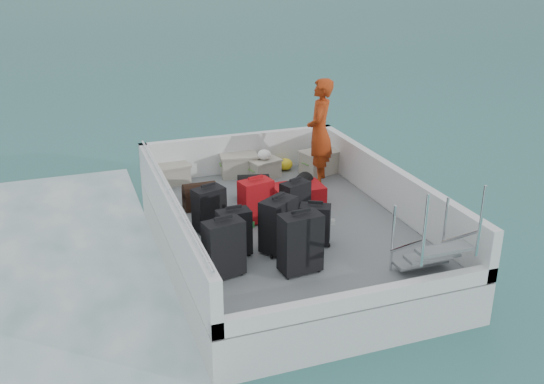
# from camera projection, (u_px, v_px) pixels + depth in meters

# --- Properties ---
(ground) EXTENTS (160.00, 160.00, 0.00)m
(ground) POSITION_uv_depth(u_px,v_px,m) (287.00, 259.00, 9.30)
(ground) COLOR #16504D
(ground) RESTS_ON ground
(ferry_hull) EXTENTS (3.60, 5.00, 0.60)m
(ferry_hull) POSITION_uv_depth(u_px,v_px,m) (287.00, 242.00, 9.18)
(ferry_hull) COLOR silver
(ferry_hull) RESTS_ON ground
(deck) EXTENTS (3.30, 4.70, 0.02)m
(deck) POSITION_uv_depth(u_px,v_px,m) (287.00, 223.00, 9.07)
(deck) COLOR slate
(deck) RESTS_ON ferry_hull
(deck_fittings) EXTENTS (3.60, 5.00, 0.90)m
(deck_fittings) POSITION_uv_depth(u_px,v_px,m) (317.00, 205.00, 8.75)
(deck_fittings) COLOR silver
(deck_fittings) RESTS_ON deck
(suitcase_0) EXTENTS (0.53, 0.36, 0.74)m
(suitcase_0) POSITION_uv_depth(u_px,v_px,m) (224.00, 249.00, 7.46)
(suitcase_0) COLOR black
(suitcase_0) RESTS_ON deck
(suitcase_1) EXTENTS (0.44, 0.27, 0.65)m
(suitcase_1) POSITION_uv_depth(u_px,v_px,m) (234.00, 233.00, 7.98)
(suitcase_1) COLOR black
(suitcase_1) RESTS_ON deck
(suitcase_2) EXTENTS (0.50, 0.39, 0.64)m
(suitcase_2) POSITION_uv_depth(u_px,v_px,m) (209.00, 209.00, 8.74)
(suitcase_2) COLOR black
(suitcase_2) RESTS_ON deck
(suitcase_3) EXTENTS (0.54, 0.35, 0.79)m
(suitcase_3) POSITION_uv_depth(u_px,v_px,m) (300.00, 243.00, 7.55)
(suitcase_3) COLOR black
(suitcase_3) RESTS_ON deck
(suitcase_4) EXTENTS (0.59, 0.53, 0.74)m
(suitcase_4) POSITION_uv_depth(u_px,v_px,m) (278.00, 225.00, 8.11)
(suitcase_4) COLOR black
(suitcase_4) RESTS_ON deck
(suitcase_5) EXTENTS (0.53, 0.38, 0.66)m
(suitcase_5) POSITION_uv_depth(u_px,v_px,m) (256.00, 202.00, 8.97)
(suitcase_5) COLOR #A60C12
(suitcase_5) RESTS_ON deck
(suitcase_6) EXTENTS (0.48, 0.41, 0.57)m
(suitcase_6) POSITION_uv_depth(u_px,v_px,m) (315.00, 225.00, 8.32)
(suitcase_6) COLOR black
(suitcase_6) RESTS_ON deck
(suitcase_7) EXTENTS (0.49, 0.38, 0.60)m
(suitcase_7) POSITION_uv_depth(u_px,v_px,m) (295.00, 201.00, 9.06)
(suitcase_7) COLOR black
(suitcase_7) RESTS_ON deck
(suitcase_8) EXTENTS (0.80, 0.54, 0.31)m
(suitcase_8) POSITION_uv_depth(u_px,v_px,m) (298.00, 195.00, 9.68)
(suitcase_8) COLOR #A60C12
(suitcase_8) RESTS_ON deck
(duffel_0) EXTENTS (0.52, 0.30, 0.32)m
(duffel_0) POSITION_uv_depth(u_px,v_px,m) (200.00, 198.00, 9.54)
(duffel_0) COLOR black
(duffel_0) RESTS_ON deck
(duffel_1) EXTENTS (0.57, 0.42, 0.32)m
(duffel_1) POSITION_uv_depth(u_px,v_px,m) (254.00, 190.00, 9.87)
(duffel_1) COLOR black
(duffel_1) RESTS_ON deck
(duffel_2) EXTENTS (0.53, 0.54, 0.32)m
(duffel_2) POSITION_uv_depth(u_px,v_px,m) (301.00, 191.00, 9.82)
(duffel_2) COLOR black
(duffel_2) RESTS_ON deck
(crate_0) EXTENTS (0.57, 0.42, 0.32)m
(crate_0) POSITION_uv_depth(u_px,v_px,m) (173.00, 175.00, 10.53)
(crate_0) COLOR #AFA998
(crate_0) RESTS_ON deck
(crate_1) EXTENTS (0.68, 0.52, 0.37)m
(crate_1) POSITION_uv_depth(u_px,v_px,m) (239.00, 166.00, 10.89)
(crate_1) COLOR #AFA998
(crate_1) RESTS_ON deck
(crate_2) EXTENTS (0.59, 0.48, 0.31)m
(crate_2) POSITION_uv_depth(u_px,v_px,m) (264.00, 169.00, 10.81)
(crate_2) COLOR #AFA998
(crate_2) RESTS_ON deck
(crate_3) EXTENTS (0.73, 0.59, 0.39)m
(crate_3) POSITION_uv_depth(u_px,v_px,m) (320.00, 163.00, 11.03)
(crate_3) COLOR #AFA998
(crate_3) RESTS_ON deck
(yellow_bag) EXTENTS (0.28, 0.26, 0.22)m
(yellow_bag) POSITION_uv_depth(u_px,v_px,m) (285.00, 164.00, 11.20)
(yellow_bag) COLOR yellow
(yellow_bag) RESTS_ON deck
(white_bag) EXTENTS (0.24, 0.24, 0.18)m
(white_bag) POSITION_uv_depth(u_px,v_px,m) (264.00, 156.00, 10.72)
(white_bag) COLOR white
(white_bag) RESTS_ON crate_2
(passenger) EXTENTS (0.72, 0.80, 1.82)m
(passenger) POSITION_uv_depth(u_px,v_px,m) (320.00, 131.00, 10.35)
(passenger) COLOR #DB4314
(passenger) RESTS_ON deck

